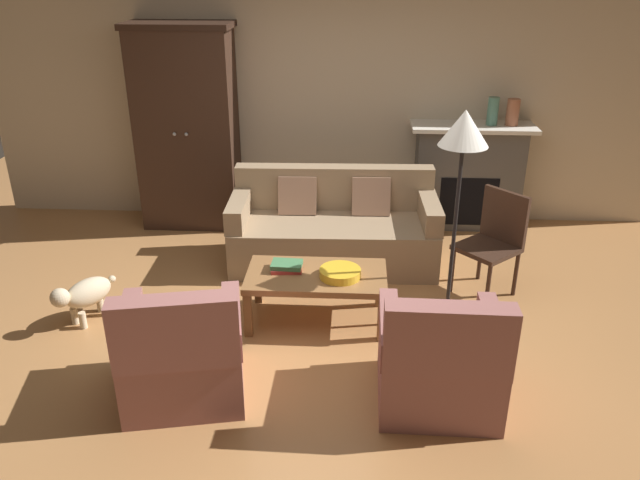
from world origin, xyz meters
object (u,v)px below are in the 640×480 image
Objects in this scene: armoire at (187,128)px; side_chair_wooden at (494,237)px; mantel_vase_jade at (493,111)px; mantel_vase_terracotta at (513,112)px; couch at (334,230)px; fruit_bowl at (340,273)px; book_stack at (287,266)px; floor_lamp at (463,142)px; fireplace at (468,176)px; dog at (85,294)px; armchair_near_right at (440,362)px; armchair_near_left at (183,354)px; coffee_table at (316,280)px.

armoire is 2.34× the size of side_chair_wooden.
mantel_vase_jade is 1.06× the size of mantel_vase_terracotta.
couch reaches higher than fruit_bowl.
armoire is 8.27× the size of book_stack.
fireplace is at bearing 77.80° from floor_lamp.
floor_lamp is (-0.43, -2.00, 0.92)m from fireplace.
dog is at bearing -148.30° from mantel_vase_jade.
fruit_bowl is at bearing 2.44° from dog.
armchair_near_right is at bearing -101.67° from fireplace.
mantel_vase_jade is at bearing 30.87° from couch.
fireplace is at bearing 177.30° from mantel_vase_terracotta.
mantel_vase_jade reaches higher than armchair_near_left.
book_stack is at bearing 169.10° from coffee_table.
side_chair_wooden is (1.38, -0.51, 0.19)m from couch.
fruit_bowl is at bearing 125.47° from armchair_near_right.
fireplace is 1.47m from side_chair_wooden.
book_stack reaches higher than dog.
fireplace is 4.75× the size of mantel_vase_terracotta.
fireplace reaches higher than book_stack.
coffee_table is 3.92× the size of mantel_vase_jade.
fireplace is 4.95× the size of book_stack.
fruit_bowl reaches higher than dog.
armchair_near_right is at bearing -43.17° from book_stack.
couch is 1.77× the size of coffee_table.
armchair_near_left is 2.79m from side_chair_wooden.
floor_lamp reaches higher than fruit_bowl.
couch is 3.89× the size of dog.
armoire is 7.51× the size of mantel_vase_jade.
couch is 1.13× the size of floor_lamp.
mantel_vase_terracotta is 0.15× the size of floor_lamp.
armchair_near_left is at bearing -118.97° from book_stack.
coffee_table is at bearing -129.28° from mantel_vase_jade.
couch is at bearing 159.68° from side_chair_wooden.
armoire is 2.32× the size of armchair_near_left.
mantel_vase_jade is 4.23m from dog.
couch is 2.16× the size of side_chair_wooden.
dog is (-3.31, -2.17, -0.32)m from fireplace.
fruit_bowl is 2.03m from dog.
side_chair_wooden is (2.95, -1.39, -0.54)m from armoire.
coffee_table is 1.25× the size of armchair_near_right.
mantel_vase_jade reaches higher than book_stack.
armchair_near_right is (0.76, -2.07, -0.00)m from couch.
mantel_vase_terracotta is 4.14m from armchair_near_left.
book_stack is 1.65m from floor_lamp.
armchair_near_left reaches higher than dog.
couch is 6.92× the size of mantel_vase_jade.
mantel_vase_terracotta is 1.67m from side_chair_wooden.
book_stack is at bearing 6.28° from dog.
mantel_vase_jade is 2.08m from floor_lamp.
mantel_vase_terracotta is (1.76, 0.93, 0.94)m from couch.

